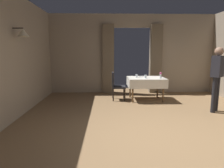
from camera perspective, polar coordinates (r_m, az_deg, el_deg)
The scene contains 9 objects.
ground at distance 3.99m, azimuth 13.32°, elevation -14.67°, with size 10.08×10.08×0.00m, color olive.
wall_back at distance 7.75m, azimuth 5.78°, elevation 8.75°, with size 6.40×0.27×3.00m.
dining_table_mid at distance 6.62m, azimuth 9.85°, elevation 0.94°, with size 1.21×0.94×0.75m.
chair_mid_left at distance 6.55m, azimuth 1.25°, elevation -0.16°, with size 0.44×0.44×0.93m.
flower_vase_mid at distance 6.44m, azimuth 13.92°, elevation 2.50°, with size 0.07×0.07×0.21m.
glass_mid_b at distance 6.58m, azimuth 7.18°, elevation 2.36°, with size 0.07×0.07×0.11m, color silver.
glass_mid_c at distance 6.45m, azimuth 9.69°, elevation 2.16°, with size 0.07×0.07×0.11m, color silver.
plate_mid_d at distance 6.83m, azimuth 8.38°, elevation 2.18°, with size 0.18×0.18×0.01m, color white.
person_diner_standing_aside at distance 5.84m, azimuth 28.18°, elevation 2.56°, with size 0.42×0.40×1.72m.
Camera 1 is at (-0.99, -3.51, 1.62)m, focal length 31.53 mm.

